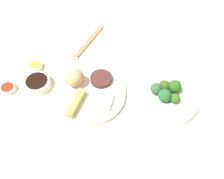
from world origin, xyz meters
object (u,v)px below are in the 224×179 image
object	(u,v)px
broccoli_plate	(168,98)
sauce_ramekin_sweet_and_sour	(8,89)
sauce_ramekin_hot_mustard	(36,66)
chopsticks_pair	(90,41)
soy_sauce_bowl	(37,84)
main_plate	(89,93)

from	to	relation	value
broccoli_plate	sauce_ramekin_sweet_and_sour	distance (m)	0.62
sauce_ramekin_hot_mustard	chopsticks_pair	xyz separation A→B (m)	(-0.20, 0.19, -0.01)
soy_sauce_bowl	chopsticks_pair	distance (m)	0.32
sauce_ramekin_hot_mustard	main_plate	bearing A→B (deg)	69.45
sauce_ramekin_hot_mustard	chopsticks_pair	distance (m)	0.27
broccoli_plate	sauce_ramekin_hot_mustard	distance (m)	0.55
main_plate	chopsticks_pair	distance (m)	0.30
sauce_ramekin_hot_mustard	chopsticks_pair	world-z (taller)	sauce_ramekin_hot_mustard
broccoli_plate	sauce_ramekin_sweet_and_sour	world-z (taller)	sauce_ramekin_sweet_and_sour
sauce_ramekin_sweet_and_sour	main_plate	bearing A→B (deg)	95.77
main_plate	chopsticks_pair	bearing A→B (deg)	-167.08
sauce_ramekin_sweet_and_sour	chopsticks_pair	size ratio (longest dim) A/B	0.24
main_plate	broccoli_plate	bearing A→B (deg)	95.36
broccoli_plate	soy_sauce_bowl	xyz separation A→B (m)	(0.03, -0.51, 0.01)
soy_sauce_bowl	broccoli_plate	bearing A→B (deg)	92.88
broccoli_plate	sauce_ramekin_hot_mustard	world-z (taller)	sauce_ramekin_hot_mustard
soy_sauce_bowl	sauce_ramekin_sweet_and_sour	world-z (taller)	soy_sauce_bowl
broccoli_plate	chopsticks_pair	world-z (taller)	broccoli_plate
soy_sauce_bowl	sauce_ramekin_hot_mustard	size ratio (longest dim) A/B	1.81
sauce_ramekin_sweet_and_sour	sauce_ramekin_hot_mustard	size ratio (longest dim) A/B	1.00
broccoli_plate	main_plate	bearing A→B (deg)	-84.64
sauce_ramekin_sweet_and_sour	sauce_ramekin_hot_mustard	xyz separation A→B (m)	(-0.13, 0.06, 0.00)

